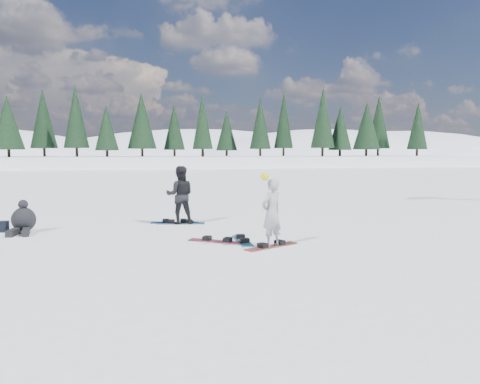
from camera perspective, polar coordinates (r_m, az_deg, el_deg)
name	(u,v)px	position (r m, az deg, el deg)	size (l,w,h in m)	color
ground	(274,238)	(12.38, 4.22, -5.58)	(420.00, 420.00, 0.00)	white
alpine_backdrop	(127,190)	(201.73, -13.60, 0.27)	(412.50, 227.00, 53.20)	white
snowboarder_woman	(272,213)	(11.05, 3.86, -2.51)	(0.71, 0.65, 1.77)	#96979B
snowboarder_man	(180,195)	(14.67, -7.32, -0.37)	(0.88, 0.69, 1.81)	black
seated_rider	(23,220)	(14.36, -24.92, -3.13)	(0.68, 1.10, 0.92)	black
snowboard_woman	(271,246)	(11.19, 3.85, -6.64)	(1.50, 0.28, 0.03)	#973621
snowboard_man	(180,223)	(14.78, -7.28, -3.81)	(1.50, 0.28, 0.03)	#184F85
snowboard_loose_c	(175,223)	(14.96, -7.97, -3.71)	(1.50, 0.28, 0.03)	navy
snowboard_loose_a	(242,241)	(11.85, 0.30, -5.97)	(1.50, 0.28, 0.03)	#19668A
snowboard_loose_b	(217,241)	(11.80, -2.79, -6.02)	(1.50, 0.28, 0.03)	maroon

